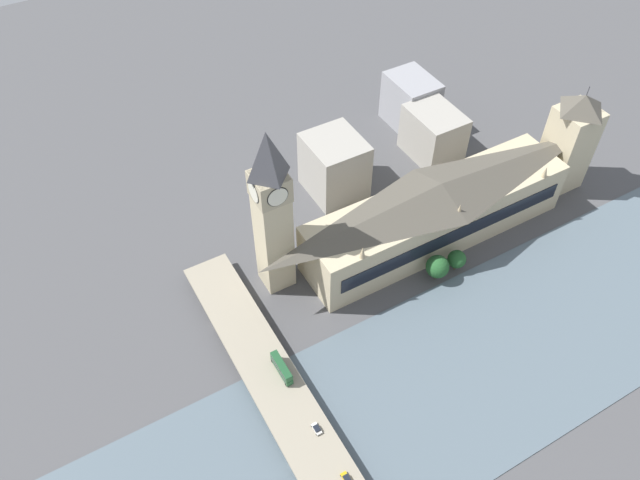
# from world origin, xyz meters

# --- Properties ---
(ground_plane) EXTENTS (600.00, 600.00, 0.00)m
(ground_plane) POSITION_xyz_m (0.00, 0.00, 0.00)
(ground_plane) COLOR #4C4C4F
(river_water) EXTENTS (67.34, 360.00, 0.30)m
(river_water) POSITION_xyz_m (-39.67, 0.00, 0.15)
(river_water) COLOR slate
(river_water) RESTS_ON ground_plane
(parliament_hall) EXTENTS (25.05, 109.52, 28.85)m
(parliament_hall) POSITION_xyz_m (15.30, -8.00, 14.33)
(parliament_hall) COLOR #C1B28E
(parliament_hall) RESTS_ON ground_plane
(clock_tower) EXTENTS (11.95, 11.95, 69.70)m
(clock_tower) POSITION_xyz_m (26.62, 56.14, 37.08)
(clock_tower) COLOR #C1B28E
(clock_tower) RESTS_ON ground_plane
(victoria_tower) EXTENTS (15.73, 15.73, 48.74)m
(victoria_tower) POSITION_xyz_m (15.35, -74.62, 22.37)
(victoria_tower) COLOR #C1B28E
(victoria_tower) RESTS_ON ground_plane
(road_bridge) EXTENTS (166.67, 16.90, 5.43)m
(road_bridge) POSITION_xyz_m (-39.67, 77.97, 4.45)
(road_bridge) COLOR gray
(road_bridge) RESTS_ON ground_plane
(double_decker_bus_lead) EXTENTS (11.64, 2.50, 5.00)m
(double_decker_bus_lead) POSITION_xyz_m (-12.83, 74.19, 8.17)
(double_decker_bus_lead) COLOR #235B33
(double_decker_bus_lead) RESTS_ON road_bridge
(car_northbound_mid) EXTENTS (4.08, 1.92, 1.43)m
(car_northbound_mid) POSITION_xyz_m (-53.31, 74.17, 6.14)
(car_northbound_mid) COLOR gold
(car_northbound_mid) RESTS_ON road_bridge
(car_northbound_tail) EXTENTS (4.04, 1.91, 1.37)m
(car_northbound_tail) POSITION_xyz_m (-35.77, 74.15, 6.12)
(car_northbound_tail) COLOR silver
(car_northbound_tail) RESTS_ON road_bridge
(city_block_west) EXTENTS (24.30, 22.06, 26.17)m
(city_block_west) POSITION_xyz_m (59.19, 11.93, 13.09)
(city_block_west) COLOR #A39E93
(city_block_west) RESTS_ON ground_plane
(city_block_center) EXTENTS (24.17, 18.32, 24.51)m
(city_block_center) POSITION_xyz_m (81.83, -42.98, 12.25)
(city_block_center) COLOR #939399
(city_block_center) RESTS_ON ground_plane
(city_block_east) EXTENTS (25.55, 19.42, 22.72)m
(city_block_east) POSITION_xyz_m (57.78, -38.49, 11.36)
(city_block_east) COLOR #A39E93
(city_block_east) RESTS_ON ground_plane
(tree_embankment_near) EXTENTS (8.79, 8.79, 11.16)m
(tree_embankment_near) POSITION_xyz_m (-2.64, 3.74, 6.76)
(tree_embankment_near) COLOR brown
(tree_embankment_near) RESTS_ON ground_plane
(tree_embankment_mid) EXTENTS (7.10, 7.10, 9.27)m
(tree_embankment_mid) POSITION_xyz_m (-2.64, -5.49, 5.71)
(tree_embankment_mid) COLOR brown
(tree_embankment_mid) RESTS_ON ground_plane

